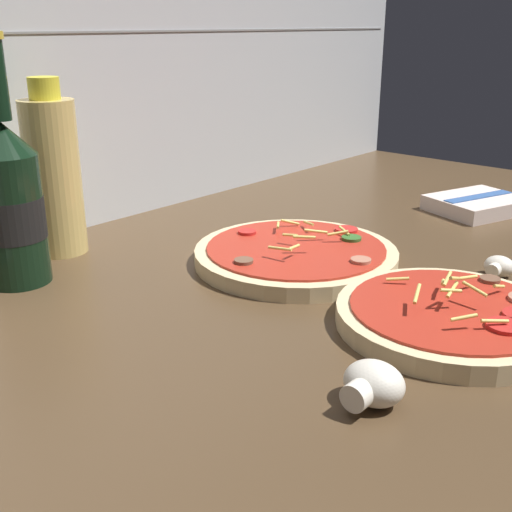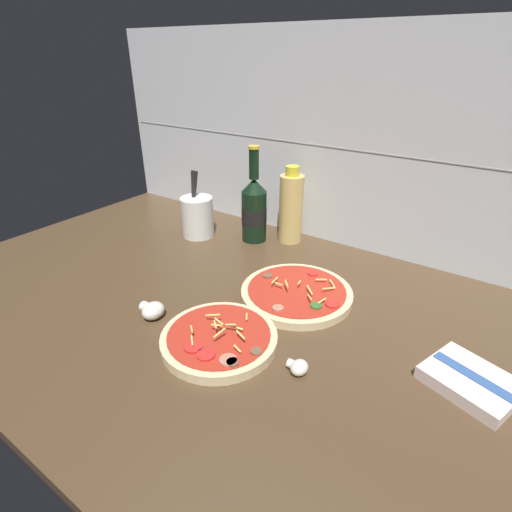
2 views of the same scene
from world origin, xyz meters
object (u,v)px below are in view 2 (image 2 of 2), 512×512
object	(u,v)px
pizza_far	(297,293)
utensil_crock	(197,216)
beer_bottle	(254,209)
dish_towel	(471,381)
oil_bottle	(291,208)
mushroom_left	(152,310)
pizza_near	(219,339)
mushroom_right	(298,367)

from	to	relation	value
pizza_far	utensil_crock	distance (cm)	44.68
beer_bottle	dish_towel	distance (cm)	70.67
utensil_crock	dish_towel	world-z (taller)	utensil_crock
oil_bottle	dish_towel	distance (cm)	65.24
mushroom_left	utensil_crock	xyz separation A→B (cm)	(-21.04, 37.65, 4.47)
pizza_near	pizza_far	xyz separation A→B (cm)	(4.15, 22.93, -0.06)
beer_bottle	oil_bottle	xyz separation A→B (cm)	(9.13, 5.61, 0.52)
pizza_near	utensil_crock	xyz separation A→B (cm)	(-38.19, 36.20, 5.12)
pizza_near	beer_bottle	size ratio (longest dim) A/B	0.81
oil_bottle	utensil_crock	world-z (taller)	oil_bottle
beer_bottle	mushroom_left	world-z (taller)	beer_bottle
utensil_crock	dish_towel	xyz separation A→B (cm)	(80.29, -20.63, -5.05)
pizza_far	dish_towel	size ratio (longest dim) A/B	1.51
oil_bottle	utensil_crock	distance (cm)	28.49
mushroom_left	utensil_crock	world-z (taller)	utensil_crock
mushroom_right	mushroom_left	bearing A→B (deg)	-174.43
pizza_near	utensil_crock	size ratio (longest dim) A/B	1.14
utensil_crock	dish_towel	size ratio (longest dim) A/B	1.17
mushroom_left	oil_bottle	bearing A→B (deg)	85.44
mushroom_right	pizza_near	bearing A→B (deg)	-173.66
pizza_near	dish_towel	xyz separation A→B (cm)	(42.09, 15.58, 0.07)
mushroom_right	dish_towel	world-z (taller)	same
utensil_crock	mushroom_right	bearing A→B (deg)	-32.13
beer_bottle	dish_towel	world-z (taller)	beer_bottle
beer_bottle	mushroom_left	size ratio (longest dim) A/B	5.20
beer_bottle	pizza_near	bearing A→B (deg)	-62.90
pizza_near	dish_towel	world-z (taller)	pizza_near
utensil_crock	pizza_near	bearing A→B (deg)	-43.47
pizza_far	utensil_crock	bearing A→B (deg)	162.60
oil_bottle	mushroom_left	size ratio (longest dim) A/B	4.20
pizza_near	pizza_far	size ratio (longest dim) A/B	0.89
mushroom_left	pizza_far	bearing A→B (deg)	48.86
pizza_far	mushroom_left	bearing A→B (deg)	-131.14
mushroom_right	beer_bottle	bearing A→B (deg)	132.96
beer_bottle	utensil_crock	size ratio (longest dim) A/B	1.40
pizza_near	mushroom_right	distance (cm)	16.63
pizza_far	dish_towel	bearing A→B (deg)	-10.97
beer_bottle	mushroom_right	xyz separation A→B (cm)	(38.78, -41.65, -8.57)
oil_bottle	mushroom_right	size ratio (longest dim) A/B	5.93
mushroom_right	pizza_far	bearing A→B (deg)	120.38
beer_bottle	utensil_crock	world-z (taller)	beer_bottle
pizza_near	oil_bottle	distance (cm)	51.65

